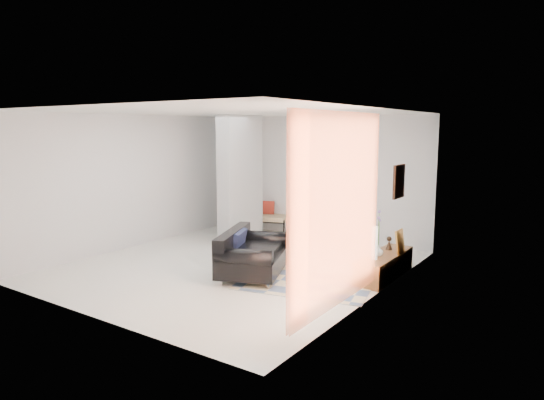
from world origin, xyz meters
The scene contains 17 objects.
floor centered at (0.00, 0.00, 0.00)m, with size 6.00×6.00×0.00m, color silver.
ceiling centered at (0.00, 0.00, 2.80)m, with size 6.00×6.00×0.00m, color white.
wall_back centered at (0.00, 3.00, 1.40)m, with size 6.00×6.00×0.00m, color silver.
wall_front centered at (0.00, -3.00, 1.40)m, with size 6.00×6.00×0.00m, color silver.
wall_left centered at (-2.75, 0.00, 1.40)m, with size 6.00×6.00×0.00m, color silver.
wall_right centered at (2.75, 0.00, 1.40)m, with size 6.00×6.00×0.00m, color silver.
partition_column centered at (-1.10, 1.60, 1.40)m, with size 0.35×1.20×2.80m, color #9CA0A3.
hallway_door centered at (-2.10, 2.96, 1.02)m, with size 0.85×0.06×2.04m, color silver.
curtain centered at (2.67, -1.15, 1.45)m, with size 2.55×2.55×0.00m, color #FF7843.
wall_art centered at (2.72, 0.90, 1.65)m, with size 0.04×0.45×0.55m, color black.
media_console centered at (2.52, 0.90, 0.21)m, with size 0.45×1.60×0.80m.
loveseat centered at (0.54, -0.24, 0.35)m, with size 1.51×1.89×0.76m.
daybed centered at (-1.44, 2.62, 0.42)m, with size 1.73×1.12×0.77m.
area_rug centered at (1.60, -0.18, 0.01)m, with size 2.11×1.41×0.01m, color beige.
cylinder_lamp centered at (2.50, 0.49, 0.67)m, with size 0.10×0.10×0.54m, color white.
bronze_figurine centered at (2.47, 1.23, 0.52)m, with size 0.12×0.12×0.23m, color #2F2015, non-canonical shape.
vase centered at (2.47, 0.72, 0.49)m, with size 0.17×0.17×0.18m, color white.
Camera 1 is at (5.41, -6.79, 2.50)m, focal length 32.00 mm.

